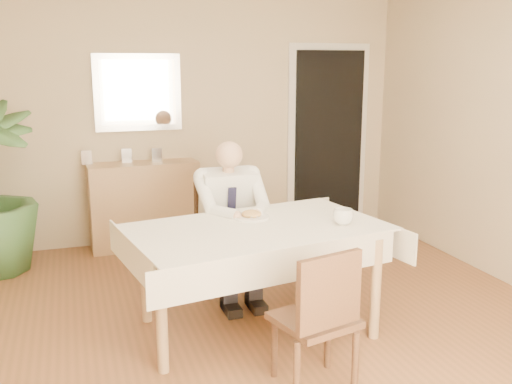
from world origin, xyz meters
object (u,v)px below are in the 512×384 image
object	(u,v)px
chair_far	(224,224)
coffee_mug	(343,217)
sideboard	(145,205)
dining_table	(257,238)
seated_man	(233,214)
chair_near	(320,314)

from	to	relation	value
chair_far	coffee_mug	distance (m)	1.20
chair_far	sideboard	bearing A→B (deg)	104.60
dining_table	coffee_mug	xyz separation A→B (m)	(0.58, -0.14, 0.14)
chair_far	seated_man	size ratio (longest dim) A/B	0.76
seated_man	sideboard	world-z (taller)	seated_man
seated_man	coffee_mug	size ratio (longest dim) A/B	9.05
sideboard	seated_man	bearing A→B (deg)	-74.96
chair_near	coffee_mug	size ratio (longest dim) A/B	6.27
dining_table	sideboard	xyz separation A→B (m)	(-0.49, 2.15, -0.24)
dining_table	coffee_mug	size ratio (longest dim) A/B	13.68
chair_far	sideboard	size ratio (longest dim) A/B	0.87
coffee_mug	chair_near	bearing A→B (deg)	-123.99
seated_man	coffee_mug	bearing A→B (deg)	-51.58
seated_man	sideboard	size ratio (longest dim) A/B	1.15
sideboard	chair_near	bearing A→B (deg)	-81.86
dining_table	seated_man	bearing A→B (deg)	80.29
seated_man	sideboard	distance (m)	1.65
seated_man	sideboard	bearing A→B (deg)	107.52
chair_near	coffee_mug	world-z (taller)	chair_near
dining_table	coffee_mug	distance (m)	0.61
dining_table	chair_far	distance (m)	0.90
dining_table	chair_far	world-z (taller)	chair_far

